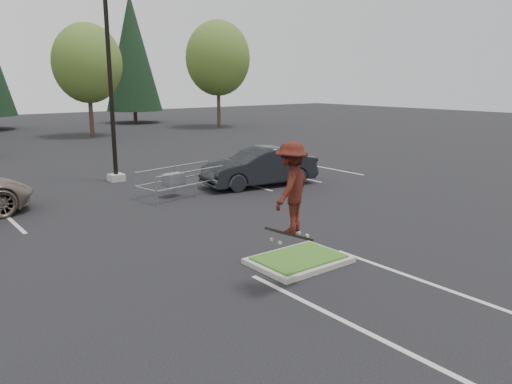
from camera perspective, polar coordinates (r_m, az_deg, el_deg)
ground at (r=11.91m, az=4.92°, el=-8.07°), size 120.00×120.00×0.00m
grass_median at (r=11.88m, az=4.93°, el=-7.72°), size 2.20×1.60×0.16m
stall_lines at (r=16.04m, az=-13.56°, el=-2.89°), size 22.62×17.60×0.01m
light_pole at (r=21.71m, az=-16.39°, el=13.10°), size 0.70×0.60×10.12m
decid_c at (r=40.34m, az=-18.72°, el=13.50°), size 5.12×5.12×8.38m
decid_d at (r=46.24m, az=-4.40°, el=14.74°), size 5.76×5.76×9.43m
conif_c at (r=52.38m, az=-13.98°, el=15.19°), size 5.50×5.50×12.50m
cart_corral at (r=18.64m, az=-9.10°, el=1.49°), size 3.79×1.93×1.03m
skateboarder at (r=9.82m, az=3.97°, el=0.43°), size 1.36×1.13×2.12m
car_r_charc at (r=20.23m, az=0.40°, el=2.89°), size 4.90×2.39×1.55m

